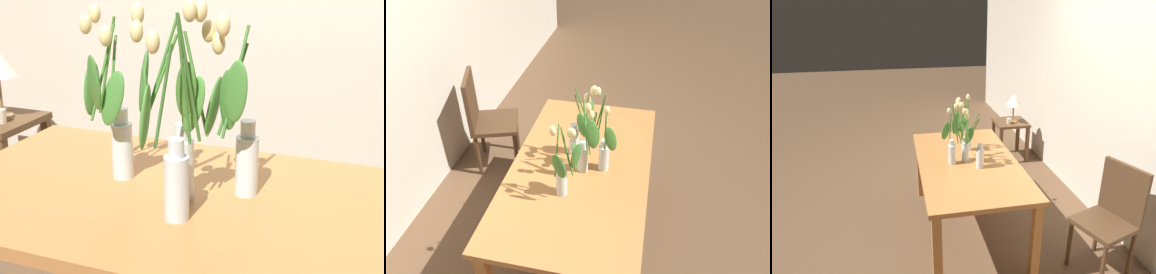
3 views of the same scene
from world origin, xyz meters
The scene contains 7 objects.
ground_plane centered at (0.00, 0.00, 0.00)m, with size 18.00×18.00×0.00m, color brown.
dining_table centered at (0.00, 0.00, 0.65)m, with size 1.60×0.90×0.74m.
tulip_vase_0 centered at (0.14, 0.04, 0.92)m, with size 0.12×0.18×0.55m.
tulip_vase_1 centered at (-0.28, 0.04, 0.94)m, with size 0.18×0.18×0.55m.
tulip_vase_2 centered at (-0.03, -0.04, 0.95)m, with size 0.23×0.20×0.57m.
tulip_vase_3 centered at (0.01, -0.13, 0.95)m, with size 0.16×0.22×0.58m.
dining_chair centered at (0.74, 1.03, 0.52)m, with size 0.51×0.51×0.93m.
Camera 2 is at (-1.83, -0.38, 2.35)m, focal length 34.93 mm.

